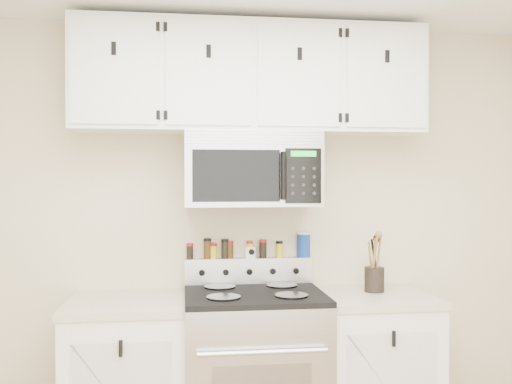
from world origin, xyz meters
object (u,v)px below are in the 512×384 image
(utensil_crock, at_px, (374,277))
(range, at_px, (254,375))
(salt_canister, at_px, (304,245))
(microwave, at_px, (252,169))

(utensil_crock, bearing_deg, range, -174.56)
(range, bearing_deg, utensil_crock, 5.44)
(utensil_crock, distance_m, salt_canister, 0.46)
(salt_canister, bearing_deg, utensil_crock, -29.93)
(microwave, distance_m, salt_canister, 0.59)
(salt_canister, bearing_deg, microwave, -155.20)
(microwave, xyz_separation_m, salt_canister, (0.34, 0.16, -0.45))
(utensil_crock, bearing_deg, salt_canister, 150.07)
(utensil_crock, relative_size, salt_canister, 2.22)
(utensil_crock, height_order, salt_canister, utensil_crock)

